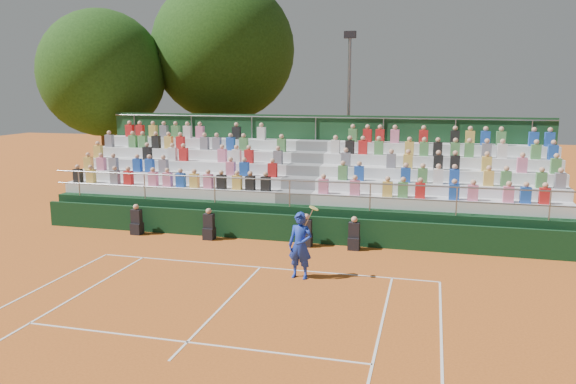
% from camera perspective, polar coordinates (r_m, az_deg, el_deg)
% --- Properties ---
extents(ground, '(90.00, 90.00, 0.00)m').
position_cam_1_polar(ground, '(17.90, -2.83, -7.66)').
color(ground, '#C35F20').
rests_on(ground, ground).
extents(courtside_wall, '(20.00, 0.15, 1.00)m').
position_cam_1_polar(courtside_wall, '(20.72, -0.21, -3.68)').
color(courtside_wall, black).
rests_on(courtside_wall, ground).
extents(line_officials, '(8.84, 0.40, 1.19)m').
position_cam_1_polar(line_officials, '(20.67, -4.06, -3.81)').
color(line_officials, black).
rests_on(line_officials, ground).
extents(grandstand, '(20.00, 5.20, 4.40)m').
position_cam_1_polar(grandstand, '(23.66, 1.79, -0.43)').
color(grandstand, black).
rests_on(grandstand, ground).
extents(tennis_player, '(0.92, 0.57, 2.22)m').
position_cam_1_polar(tennis_player, '(16.65, 1.26, -5.45)').
color(tennis_player, '#1733B0').
rests_on(tennis_player, ground).
extents(tree_west, '(6.72, 6.72, 9.73)m').
position_cam_1_polar(tree_west, '(32.35, -18.35, 11.35)').
color(tree_west, '#3C2716').
rests_on(tree_west, ground).
extents(tree_east, '(8.08, 8.08, 11.76)m').
position_cam_1_polar(tree_east, '(33.11, -6.58, 14.13)').
color(tree_east, '#3C2716').
rests_on(tree_east, ground).
extents(floodlight_mast, '(0.60, 0.25, 8.40)m').
position_cam_1_polar(floodlight_mast, '(29.28, 6.20, 9.07)').
color(floodlight_mast, gray).
rests_on(floodlight_mast, ground).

